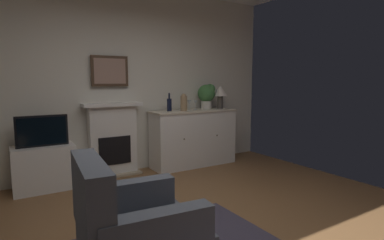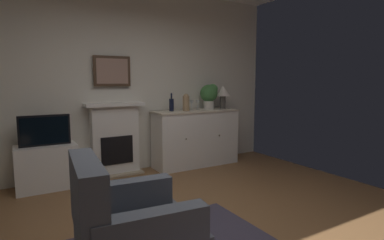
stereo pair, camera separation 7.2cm
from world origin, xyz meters
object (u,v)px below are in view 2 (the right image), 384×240
(sideboard_cabinet, at_px, (196,138))
(armchair, at_px, (129,232))
(framed_picture, at_px, (112,71))
(tv_set, at_px, (45,130))
(wine_glass_left, at_px, (192,103))
(vase_decorative, at_px, (186,102))
(potted_plant_small, at_px, (209,94))
(wine_glass_center, at_px, (198,103))
(table_lamp, at_px, (223,93))
(wine_bottle, at_px, (171,104))
(fireplace_unit, at_px, (115,139))
(tv_cabinet, at_px, (47,167))

(sideboard_cabinet, xyz_separation_m, armchair, (-2.00, -2.41, -0.09))
(framed_picture, bearing_deg, tv_set, -166.69)
(wine_glass_left, height_order, vase_decorative, vase_decorative)
(wine_glass_left, distance_m, potted_plant_small, 0.40)
(sideboard_cabinet, relative_size, wine_glass_center, 8.96)
(sideboard_cabinet, distance_m, vase_decorative, 0.65)
(framed_picture, distance_m, wine_glass_center, 1.47)
(table_lamp, relative_size, tv_set, 0.65)
(tv_set, bearing_deg, wine_bottle, 1.47)
(fireplace_unit, relative_size, sideboard_cabinet, 0.74)
(framed_picture, bearing_deg, potted_plant_small, -6.23)
(fireplace_unit, xyz_separation_m, sideboard_cabinet, (1.32, -0.18, -0.08))
(tv_set, bearing_deg, tv_cabinet, 90.00)
(table_lamp, relative_size, armchair, 0.43)
(vase_decorative, distance_m, potted_plant_small, 0.54)
(fireplace_unit, bearing_deg, vase_decorative, -11.60)
(sideboard_cabinet, xyz_separation_m, wine_glass_center, (0.04, 0.00, 0.59))
(wine_glass_center, distance_m, armchair, 3.23)
(tv_cabinet, bearing_deg, armchair, -82.93)
(wine_glass_left, height_order, potted_plant_small, potted_plant_small)
(table_lamp, bearing_deg, framed_picture, 173.23)
(fireplace_unit, distance_m, wine_glass_center, 1.47)
(framed_picture, distance_m, wine_glass_left, 1.36)
(wine_glass_left, xyz_separation_m, armchair, (-1.93, -2.42, -0.68))
(sideboard_cabinet, xyz_separation_m, tv_set, (-2.30, -0.01, 0.31))
(vase_decorative, bearing_deg, table_lamp, 3.73)
(framed_picture, xyz_separation_m, wine_bottle, (0.89, -0.18, -0.52))
(fireplace_unit, bearing_deg, wine_glass_left, -7.32)
(tv_set, bearing_deg, wine_glass_left, 0.63)
(wine_bottle, distance_m, vase_decorative, 0.24)
(table_lamp, distance_m, potted_plant_small, 0.26)
(tv_cabinet, bearing_deg, table_lamp, -0.30)
(fireplace_unit, height_order, vase_decorative, vase_decorative)
(table_lamp, height_order, wine_glass_left, table_lamp)
(wine_bottle, distance_m, armchair, 2.98)
(wine_glass_left, bearing_deg, sideboard_cabinet, -12.78)
(vase_decorative, relative_size, potted_plant_small, 0.65)
(sideboard_cabinet, bearing_deg, armchair, -129.69)
(tv_cabinet, bearing_deg, framed_picture, 12.01)
(sideboard_cabinet, relative_size, vase_decorative, 5.25)
(table_lamp, bearing_deg, armchair, -136.62)
(fireplace_unit, height_order, framed_picture, framed_picture)
(tv_set, distance_m, armchair, 2.45)
(wine_glass_center, height_order, potted_plant_small, potted_plant_small)
(sideboard_cabinet, bearing_deg, vase_decorative, -167.04)
(wine_bottle, bearing_deg, fireplace_unit, 171.20)
(framed_picture, height_order, tv_set, framed_picture)
(sideboard_cabinet, distance_m, armchair, 3.13)
(framed_picture, xyz_separation_m, armchair, (-0.67, -2.63, -1.18))
(wine_bottle, bearing_deg, wine_glass_center, -4.49)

